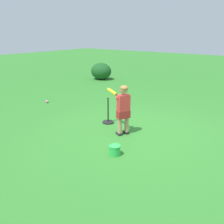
{
  "coord_description": "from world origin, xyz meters",
  "views": [
    {
      "loc": [
        -4.27,
        -2.59,
        2.13
      ],
      "look_at": [
        -0.22,
        0.49,
        0.45
      ],
      "focal_mm": 39.42,
      "sensor_mm": 36.0,
      "label": 1
    }
  ],
  "objects_px": {
    "play_ball_far_right": "(47,102)",
    "batting_tee": "(108,119)",
    "toy_bucket": "(115,150)",
    "child_batter": "(123,105)"
  },
  "relations": [
    {
      "from": "child_batter",
      "to": "play_ball_far_right",
      "type": "relative_size",
      "value": 12.27
    },
    {
      "from": "child_batter",
      "to": "toy_bucket",
      "type": "relative_size",
      "value": 5.0
    },
    {
      "from": "child_batter",
      "to": "batting_tee",
      "type": "height_order",
      "value": "child_batter"
    },
    {
      "from": "play_ball_far_right",
      "to": "toy_bucket",
      "type": "relative_size",
      "value": 0.41
    },
    {
      "from": "play_ball_far_right",
      "to": "toy_bucket",
      "type": "height_order",
      "value": "toy_bucket"
    },
    {
      "from": "play_ball_far_right",
      "to": "batting_tee",
      "type": "relative_size",
      "value": 0.14
    },
    {
      "from": "batting_tee",
      "to": "toy_bucket",
      "type": "height_order",
      "value": "batting_tee"
    },
    {
      "from": "play_ball_far_right",
      "to": "batting_tee",
      "type": "xyz_separation_m",
      "value": [
        -0.22,
        -2.6,
        0.06
      ]
    },
    {
      "from": "play_ball_far_right",
      "to": "batting_tee",
      "type": "distance_m",
      "value": 2.61
    },
    {
      "from": "batting_tee",
      "to": "toy_bucket",
      "type": "xyz_separation_m",
      "value": [
        -1.21,
        -1.1,
        -0.01
      ]
    }
  ]
}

